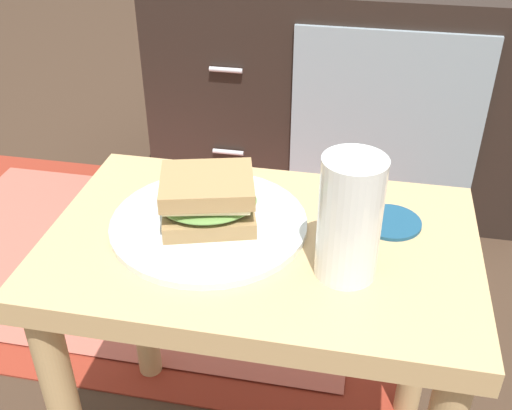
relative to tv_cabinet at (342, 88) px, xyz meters
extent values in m
cube|color=tan|center=(-0.04, -0.95, 0.15)|extent=(0.56, 0.36, 0.04)
cylinder|color=tan|center=(-0.29, -0.80, -0.08)|extent=(0.04, 0.04, 0.43)
cylinder|color=tan|center=(0.20, -0.80, -0.08)|extent=(0.04, 0.04, 0.43)
cube|color=black|center=(0.00, 0.00, 0.00)|extent=(0.96, 0.44, 0.58)
cube|color=#8C9EA8|center=(0.12, -0.22, 0.01)|extent=(0.45, 0.01, 0.44)
cylinder|color=silver|center=(-0.27, -0.23, 0.12)|extent=(0.08, 0.01, 0.01)
cylinder|color=silver|center=(-0.27, -0.23, -0.10)|extent=(0.08, 0.01, 0.01)
cube|color=maroon|center=(-0.44, -0.47, -0.29)|extent=(1.29, 0.81, 0.01)
cube|color=#BA5B4C|center=(-0.44, -0.47, -0.28)|extent=(1.06, 0.67, 0.00)
cylinder|color=silver|center=(-0.12, -0.94, 0.17)|extent=(0.26, 0.26, 0.01)
cube|color=#9E7A4C|center=(-0.12, -0.94, 0.19)|extent=(0.14, 0.13, 0.02)
ellipsoid|color=#608C42|center=(-0.12, -0.94, 0.21)|extent=(0.15, 0.14, 0.02)
cube|color=beige|center=(-0.12, -0.94, 0.22)|extent=(0.13, 0.11, 0.01)
cube|color=#9E7A4C|center=(-0.12, -0.94, 0.23)|extent=(0.14, 0.13, 0.02)
cylinder|color=silver|center=(0.07, -1.00, 0.25)|extent=(0.07, 0.07, 0.15)
cylinder|color=#C67219|center=(0.07, -1.00, 0.23)|extent=(0.07, 0.07, 0.12)
cylinder|color=white|center=(0.07, -1.00, 0.30)|extent=(0.07, 0.07, 0.01)
cylinder|color=navy|center=(0.12, -0.88, 0.17)|extent=(0.08, 0.08, 0.01)
camera|label=1|loc=(0.07, -1.58, 0.64)|focal=43.11mm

